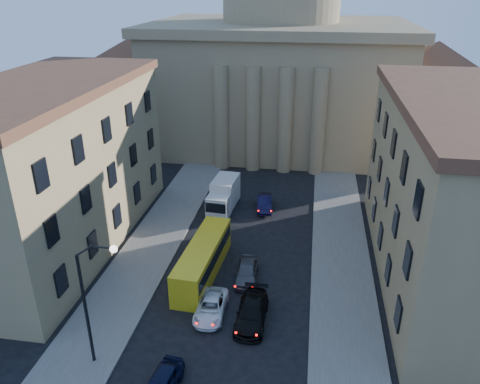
{
  "coord_description": "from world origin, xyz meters",
  "views": [
    {
      "loc": [
        5.27,
        -12.96,
        22.25
      ],
      "look_at": [
        -0.0,
        20.11,
        7.02
      ],
      "focal_mm": 35.0,
      "sensor_mm": 36.0,
      "label": 1
    }
  ],
  "objects_px": {
    "street_lamp": "(92,295)",
    "box_truck": "(223,196)",
    "car_left_near": "(161,384)",
    "city_bus": "(203,259)"
  },
  "relations": [
    {
      "from": "street_lamp",
      "to": "car_left_near",
      "type": "distance_m",
      "value": 6.66
    },
    {
      "from": "car_left_near",
      "to": "box_truck",
      "type": "distance_m",
      "value": 24.65
    },
    {
      "from": "street_lamp",
      "to": "box_truck",
      "type": "xyz_separation_m",
      "value": [
        3.47,
        22.89,
        -3.79
      ]
    },
    {
      "from": "street_lamp",
      "to": "city_bus",
      "type": "height_order",
      "value": "street_lamp"
    },
    {
      "from": "car_left_near",
      "to": "city_bus",
      "type": "relative_size",
      "value": 0.41
    },
    {
      "from": "car_left_near",
      "to": "box_truck",
      "type": "relative_size",
      "value": 0.69
    },
    {
      "from": "car_left_near",
      "to": "city_bus",
      "type": "xyz_separation_m",
      "value": [
        -0.38,
        12.37,
        0.8
      ]
    },
    {
      "from": "street_lamp",
      "to": "city_bus",
      "type": "distance_m",
      "value": 12.03
    },
    {
      "from": "street_lamp",
      "to": "box_truck",
      "type": "bearing_deg",
      "value": 81.37
    },
    {
      "from": "city_bus",
      "to": "street_lamp",
      "type": "bearing_deg",
      "value": -107.47
    }
  ]
}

